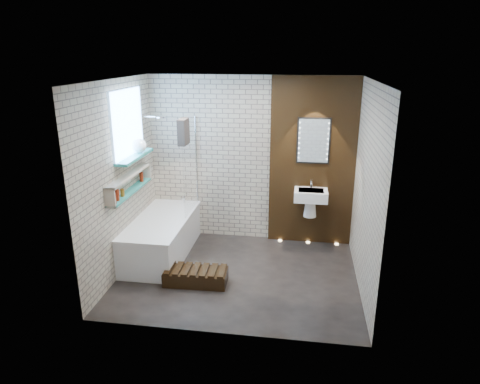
% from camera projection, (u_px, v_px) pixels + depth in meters
% --- Properties ---
extents(ground, '(3.20, 3.20, 0.00)m').
position_uv_depth(ground, '(238.00, 275.00, 5.89)').
color(ground, black).
rests_on(ground, ground).
extents(room_shell, '(3.24, 3.20, 2.60)m').
position_uv_depth(room_shell, '(238.00, 184.00, 5.49)').
color(room_shell, '#A49382').
rests_on(room_shell, ground).
extents(walnut_panel, '(1.30, 0.06, 2.60)m').
position_uv_depth(walnut_panel, '(312.00, 163.00, 6.55)').
color(walnut_panel, black).
rests_on(walnut_panel, ground).
extents(clerestory_window, '(0.18, 1.00, 0.94)m').
position_uv_depth(clerestory_window, '(129.00, 130.00, 5.85)').
color(clerestory_window, '#7FADE0').
rests_on(clerestory_window, room_shell).
extents(display_niche, '(0.14, 1.30, 0.26)m').
position_uv_depth(display_niche, '(130.00, 183.00, 5.88)').
color(display_niche, teal).
rests_on(display_niche, room_shell).
extents(bathtub, '(0.79, 1.74, 0.70)m').
position_uv_depth(bathtub, '(162.00, 237.00, 6.40)').
color(bathtub, white).
rests_on(bathtub, ground).
extents(bath_screen, '(0.01, 0.78, 1.40)m').
position_uv_depth(bath_screen, '(190.00, 166.00, 6.45)').
color(bath_screen, white).
rests_on(bath_screen, bathtub).
extents(towel, '(0.11, 0.28, 0.36)m').
position_uv_depth(towel, '(183.00, 132.00, 6.00)').
color(towel, '#282420').
rests_on(towel, bath_screen).
extents(shower_head, '(0.18, 0.18, 0.02)m').
position_uv_depth(shower_head, '(161.00, 117.00, 6.35)').
color(shower_head, silver).
rests_on(shower_head, room_shell).
extents(washbasin, '(0.50, 0.36, 0.58)m').
position_uv_depth(washbasin, '(311.00, 199.00, 6.52)').
color(washbasin, white).
rests_on(washbasin, walnut_panel).
extents(led_mirror, '(0.50, 0.02, 0.70)m').
position_uv_depth(led_mirror, '(313.00, 141.00, 6.40)').
color(led_mirror, black).
rests_on(led_mirror, walnut_panel).
extents(walnut_step, '(0.83, 0.39, 0.18)m').
position_uv_depth(walnut_step, '(196.00, 277.00, 5.66)').
color(walnut_step, black).
rests_on(walnut_step, ground).
extents(niche_bottles, '(0.07, 1.02, 0.14)m').
position_uv_depth(niche_bottles, '(123.00, 191.00, 5.67)').
color(niche_bottles, maroon).
rests_on(niche_bottles, display_niche).
extents(sill_vases, '(0.20, 0.20, 0.20)m').
position_uv_depth(sill_vases, '(139.00, 146.00, 6.08)').
color(sill_vases, white).
rests_on(sill_vases, clerestory_window).
extents(floor_uplights, '(0.96, 0.06, 0.01)m').
position_uv_depth(floor_uplights, '(308.00, 242.00, 6.89)').
color(floor_uplights, '#FFD899').
rests_on(floor_uplights, ground).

